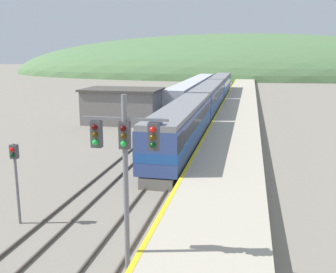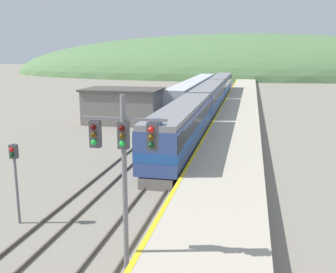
{
  "view_description": "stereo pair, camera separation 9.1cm",
  "coord_description": "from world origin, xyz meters",
  "px_view_note": "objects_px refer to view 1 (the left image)",
  "views": [
    {
      "loc": [
        5.62,
        -6.66,
        8.66
      ],
      "look_at": [
        -0.21,
        21.36,
        2.47
      ],
      "focal_mm": 42.0,
      "sensor_mm": 36.0,
      "label": 1
    },
    {
      "loc": [
        5.71,
        -6.64,
        8.66
      ],
      "look_at": [
        -0.21,
        21.36,
        2.47
      ],
      "focal_mm": 42.0,
      "sensor_mm": 36.0,
      "label": 2
    }
  ],
  "objects_px": {
    "signal_post_siding": "(15,167)",
    "signal_mast_main": "(125,155)",
    "carriage_third": "(220,85)",
    "siding_train": "(194,91)",
    "express_train_lead_car": "(182,127)",
    "carriage_second": "(208,98)"
  },
  "relations": [
    {
      "from": "siding_train",
      "to": "signal_post_siding",
      "type": "xyz_separation_m",
      "value": [
        -1.86,
        -50.9,
        1.0
      ]
    },
    {
      "from": "carriage_third",
      "to": "siding_train",
      "type": "xyz_separation_m",
      "value": [
        -3.83,
        -9.22,
        -0.27
      ]
    },
    {
      "from": "carriage_third",
      "to": "signal_post_siding",
      "type": "distance_m",
      "value": 60.4
    },
    {
      "from": "carriage_second",
      "to": "signal_mast_main",
      "type": "bearing_deg",
      "value": -88.35
    },
    {
      "from": "carriage_third",
      "to": "siding_train",
      "type": "relative_size",
      "value": 0.54
    },
    {
      "from": "signal_mast_main",
      "to": "carriage_third",
      "type": "bearing_deg",
      "value": 91.07
    },
    {
      "from": "express_train_lead_car",
      "to": "siding_train",
      "type": "bearing_deg",
      "value": 96.26
    },
    {
      "from": "express_train_lead_car",
      "to": "carriage_second",
      "type": "distance_m",
      "value": 21.91
    },
    {
      "from": "signal_post_siding",
      "to": "express_train_lead_car",
      "type": "bearing_deg",
      "value": 70.34
    },
    {
      "from": "siding_train",
      "to": "carriage_second",
      "type": "bearing_deg",
      "value": -73.63
    },
    {
      "from": "signal_post_siding",
      "to": "signal_mast_main",
      "type": "bearing_deg",
      "value": -26.34
    },
    {
      "from": "signal_post_siding",
      "to": "carriage_third",
      "type": "bearing_deg",
      "value": 84.59
    },
    {
      "from": "carriage_third",
      "to": "signal_mast_main",
      "type": "distance_m",
      "value": 63.6
    },
    {
      "from": "express_train_lead_car",
      "to": "signal_mast_main",
      "type": "bearing_deg",
      "value": -86.49
    },
    {
      "from": "carriage_third",
      "to": "signal_post_siding",
      "type": "bearing_deg",
      "value": -95.41
    },
    {
      "from": "express_train_lead_car",
      "to": "siding_train",
      "type": "relative_size",
      "value": 0.51
    },
    {
      "from": "signal_mast_main",
      "to": "signal_post_siding",
      "type": "bearing_deg",
      "value": 153.66
    },
    {
      "from": "signal_mast_main",
      "to": "express_train_lead_car",
      "type": "bearing_deg",
      "value": 93.51
    },
    {
      "from": "siding_train",
      "to": "signal_post_siding",
      "type": "distance_m",
      "value": 50.95
    },
    {
      "from": "signal_mast_main",
      "to": "carriage_second",
      "type": "bearing_deg",
      "value": 91.65
    },
    {
      "from": "carriage_third",
      "to": "signal_mast_main",
      "type": "height_order",
      "value": "signal_mast_main"
    },
    {
      "from": "carriage_second",
      "to": "siding_train",
      "type": "height_order",
      "value": "carriage_second"
    }
  ]
}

